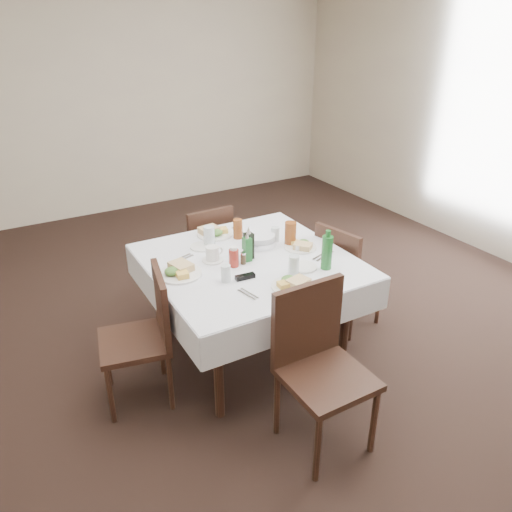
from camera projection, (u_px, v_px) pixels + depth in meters
The scene contains 33 objects.
ground_plane at pixel (254, 354), 3.68m from camera, with size 7.00×7.00×0.00m, color black.
room_shell at pixel (253, 118), 2.93m from camera, with size 6.04×7.04×2.80m.
dining_table at pixel (249, 270), 3.42m from camera, with size 1.34×1.34×0.76m.
chair_north at pixel (207, 247), 4.23m from camera, with size 0.41×0.41×0.85m.
chair_south at pixel (318, 357), 2.77m from camera, with size 0.46×0.46×0.96m.
chair_east at pixel (343, 271), 3.80m from camera, with size 0.49×0.49×0.87m.
chair_west at pixel (147, 329), 3.09m from camera, with size 0.49×0.49×0.88m.
meal_north at pixel (214, 232), 3.75m from camera, with size 0.27×0.27×0.06m.
meal_south at pixel (292, 284), 3.04m from camera, with size 0.25×0.25×0.05m.
meal_east at pixel (301, 246), 3.54m from camera, with size 0.23×0.23×0.05m.
meal_west at pixel (179, 271), 3.18m from camera, with size 0.28×0.28×0.06m.
side_plate_a at pixel (202, 247), 3.56m from camera, with size 0.17×0.17×0.01m.
side_plate_b at pixel (303, 267), 3.27m from camera, with size 0.18×0.18×0.01m.
water_n at pixel (209, 236), 3.56m from camera, with size 0.08×0.08×0.15m.
water_s at pixel (294, 265), 3.17m from camera, with size 0.07×0.07×0.13m.
water_e at pixel (275, 234), 3.63m from camera, with size 0.06×0.06×0.11m.
water_w at pixel (226, 273), 3.09m from camera, with size 0.06×0.06×0.11m.
iced_tea_a at pixel (238, 229), 3.68m from camera, with size 0.07×0.07×0.15m.
iced_tea_b at pixel (290, 234), 3.57m from camera, with size 0.08×0.08×0.17m.
bread_basket at pixel (260, 240), 3.58m from camera, with size 0.24×0.24×0.08m.
oil_cruet_dark at pixel (249, 245), 3.36m from camera, with size 0.06×0.06×0.23m.
oil_cruet_green at pixel (247, 248), 3.33m from camera, with size 0.05×0.05×0.22m.
ketchup_bottle at pixel (234, 257), 3.27m from camera, with size 0.07×0.07×0.14m.
salt_shaker at pixel (245, 254), 3.36m from camera, with size 0.04×0.04×0.09m.
pepper_shaker at pixel (243, 258), 3.31m from camera, with size 0.04×0.04×0.08m.
coffee_mug at pixel (213, 254), 3.35m from camera, with size 0.16×0.14×0.11m.
sunglasses at pixel (245, 277), 3.14m from camera, with size 0.13×0.05×0.03m.
green_bottle at pixel (327, 252), 3.22m from camera, with size 0.07×0.07×0.27m.
sugar_caddy at pixel (300, 246), 3.51m from camera, with size 0.11×0.08×0.05m.
cutlery_n at pixel (239, 231), 3.81m from camera, with size 0.05×0.18×0.01m.
cutlery_s at pixel (248, 294), 2.96m from camera, with size 0.07×0.16×0.01m.
cutlery_e at pixel (323, 256), 3.43m from camera, with size 0.20×0.11×0.01m.
cutlery_w at pixel (182, 259), 3.38m from camera, with size 0.19×0.10×0.01m.
Camera 1 is at (-1.49, -2.59, 2.27)m, focal length 35.00 mm.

